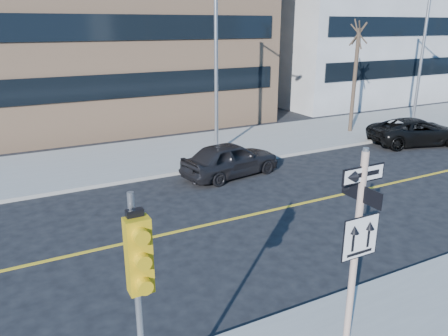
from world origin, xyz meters
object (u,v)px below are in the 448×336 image
traffic_signal (139,276)px  street_tree_west (359,36)px  sign_pole (357,244)px  parked_car_c (417,132)px  streetlight_b (426,49)px  streetlight_a (218,56)px  parked_car_a (230,159)px

traffic_signal → street_tree_west: size_ratio=0.63×
sign_pole → street_tree_west: 19.22m
traffic_signal → parked_car_c: 21.25m
streetlight_b → street_tree_west: bearing=173.8°
street_tree_west → parked_car_c: bearing=-68.9°
sign_pole → streetlight_a: 14.05m
parked_car_c → streetlight_a: (-10.37, 2.99, 4.05)m
parked_car_c → sign_pole: bearing=141.8°
traffic_signal → parked_car_c: (18.37, 10.43, -2.33)m
traffic_signal → streetlight_a: bearing=59.2°
traffic_signal → streetlight_b: bearing=31.4°
parked_car_a → streetlight_b: bearing=-88.3°
parked_car_c → street_tree_west: 6.13m
parked_car_a → streetlight_b: streetlight_b is taller
traffic_signal → parked_car_a: (7.09, 10.55, -2.29)m
sign_pole → traffic_signal: size_ratio=1.02×
traffic_signal → streetlight_a: 15.72m
streetlight_b → street_tree_west: 5.09m
streetlight_b → parked_car_a: bearing=-169.1°
parked_car_a → parked_car_c: 11.27m
sign_pole → traffic_signal: 4.05m
sign_pole → parked_car_a: 10.98m
sign_pole → parked_car_c: size_ratio=0.80×
sign_pole → street_tree_west: (13.00, 13.81, 3.09)m
sign_pole → parked_car_c: sign_pole is taller
parked_car_c → streetlight_b: bearing=-34.3°
streetlight_a → sign_pole: bearing=-106.8°
streetlight_a → parked_car_c: bearing=-16.1°
sign_pole → parked_car_a: sign_pole is taller
sign_pole → streetlight_b: 22.48m
streetlight_b → street_tree_west: streetlight_b is taller
parked_car_c → streetlight_a: 11.53m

